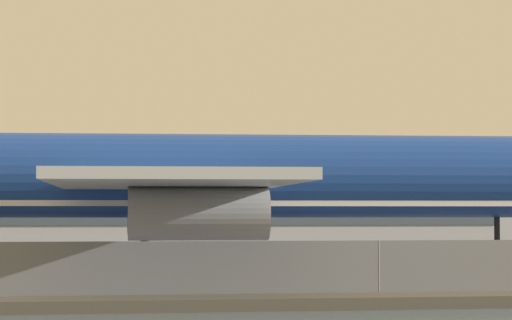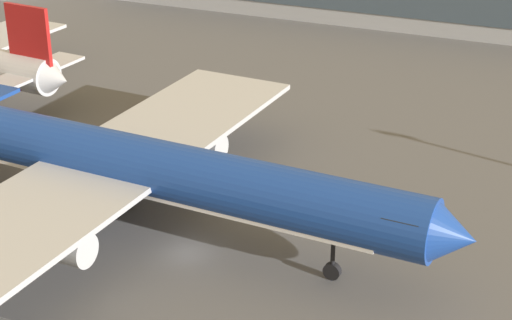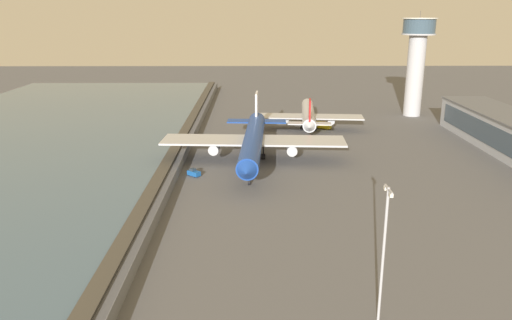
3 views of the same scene
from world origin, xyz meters
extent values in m
plane|color=#565659|center=(0.00, 0.00, 0.00)|extent=(500.00, 500.00, 0.00)
cube|color=#474238|center=(0.00, -20.50, 0.25)|extent=(320.00, 3.00, 0.50)
cube|color=slate|center=(0.00, -16.00, 1.30)|extent=(280.00, 0.08, 2.61)
cylinder|color=slate|center=(-98.00, -16.00, 1.30)|extent=(0.10, 0.10, 2.61)
cylinder|color=slate|center=(0.00, -16.00, 1.30)|extent=(0.10, 0.10, 2.61)
cylinder|color=#193D93|center=(-5.62, 1.98, 6.00)|extent=(50.39, 7.63, 4.90)
cone|color=#193D93|center=(20.78, 0.53, 6.00)|extent=(3.43, 4.82, 4.65)
cone|color=#193D93|center=(-32.03, 3.42, 6.00)|extent=(3.42, 4.58, 4.41)
cube|color=#232D3D|center=(17.43, 0.72, 6.61)|extent=(2.92, 4.30, 1.47)
cube|color=silver|center=(-5.62, 1.98, 4.65)|extent=(42.82, 6.24, 0.88)
cube|color=#B7BABF|center=(-7.47, 14.15, 5.39)|extent=(12.34, 24.66, 0.49)
cube|color=#B7BABF|center=(-8.79, -9.91, 5.39)|extent=(12.34, 24.66, 0.49)
cylinder|color=#B7BABF|center=(-6.07, 12.14, 3.80)|extent=(7.16, 3.07, 2.69)
cylinder|color=#B7BABF|center=(-7.18, -8.07, 3.80)|extent=(7.16, 3.07, 2.69)
cube|color=silver|center=(-27.68, 3.19, 10.90)|extent=(7.55, 1.00, 8.33)
cube|color=#193D93|center=(-27.44, 7.60, 6.37)|extent=(5.50, 9.10, 0.39)
cube|color=#193D93|center=(-27.92, -1.23, 6.37)|extent=(5.50, 9.10, 0.39)
cylinder|color=black|center=(11.92, 1.02, 2.12)|extent=(0.34, 0.34, 2.87)
cylinder|color=black|center=(11.92, 1.02, 0.69)|extent=(1.40, 0.61, 1.37)
cylinder|color=black|center=(-8.99, 4.74, 2.12)|extent=(0.39, 0.39, 2.87)
cylinder|color=black|center=(-8.99, 4.74, 0.69)|extent=(1.63, 1.19, 1.58)
cylinder|color=black|center=(-9.27, -0.40, 2.12)|extent=(0.39, 0.39, 2.87)
cylinder|color=black|center=(-9.27, -0.40, 0.69)|extent=(1.63, 1.19, 1.58)
cylinder|color=silver|center=(-45.25, 20.77, 5.07)|extent=(37.74, 7.56, 4.14)
cone|color=silver|center=(-65.07, 22.59, 5.07)|extent=(3.04, 4.16, 3.93)
cone|color=silver|center=(-25.44, 18.94, 5.07)|extent=(3.02, 3.96, 3.72)
cube|color=#232D3D|center=(-62.44, 22.35, 5.59)|extent=(2.59, 3.71, 1.24)
cube|color=#B21919|center=(-45.25, 20.77, 3.93)|extent=(32.06, 6.22, 0.74)
cube|color=#B7BABF|center=(-44.21, 11.63, 4.55)|extent=(9.87, 18.69, 0.41)
cube|color=#B7BABF|center=(-42.56, 29.56, 4.55)|extent=(9.87, 18.69, 0.41)
cylinder|color=#B7BABF|center=(-45.20, 13.17, 3.21)|extent=(5.44, 2.75, 2.28)
cylinder|color=#B7BABF|center=(-43.81, 28.23, 3.21)|extent=(5.44, 2.75, 2.28)
cube|color=#B21919|center=(-28.82, 19.25, 9.21)|extent=(5.65, 1.01, 7.04)
cube|color=silver|center=(-29.12, 15.97, 5.38)|extent=(4.34, 6.92, 0.33)
cube|color=silver|center=(-28.51, 22.54, 5.38)|extent=(4.34, 6.92, 0.33)
cylinder|color=black|center=(-58.33, 21.97, 1.79)|extent=(0.29, 0.29, 2.42)
cylinder|color=black|center=(-58.33, 21.97, 0.58)|extent=(1.20, 0.56, 1.16)
cylinder|color=black|center=(-42.84, 18.36, 1.79)|extent=(0.33, 0.33, 2.42)
cylinder|color=black|center=(-42.84, 18.36, 0.58)|extent=(1.41, 1.05, 1.33)
cylinder|color=black|center=(-42.44, 22.69, 1.79)|extent=(0.33, 0.33, 2.42)
cylinder|color=black|center=(-42.44, 22.69, 0.58)|extent=(1.41, 1.05, 1.33)
cube|color=#19519E|center=(5.46, -12.32, 0.75)|extent=(3.29, 3.47, 1.11)
cube|color=#283847|center=(5.20, -12.62, 1.55)|extent=(1.70, 1.68, 0.50)
cylinder|color=black|center=(5.34, -13.51, 0.35)|extent=(0.62, 0.68, 0.70)
cylinder|color=black|center=(4.30, -12.63, 0.35)|extent=(0.62, 0.68, 0.70)
cylinder|color=black|center=(6.62, -12.00, 0.35)|extent=(0.62, 0.68, 0.70)
cylinder|color=black|center=(5.59, -11.12, 0.35)|extent=(0.62, 0.68, 0.70)
cube|color=yellow|center=(-45.08, 26.00, 1.27)|extent=(4.54, 5.52, 2.07)
cube|color=#283847|center=(-44.12, 27.54, 1.66)|extent=(2.30, 2.03, 0.83)
cube|color=orange|center=(-45.08, 26.00, 2.40)|extent=(1.16, 0.98, 0.16)
cylinder|color=black|center=(-45.01, 27.86, 0.42)|extent=(0.63, 0.83, 0.84)
cylinder|color=black|center=(-43.44, 26.87, 0.42)|extent=(0.63, 0.83, 0.84)
cylinder|color=black|center=(-46.73, 25.13, 0.42)|extent=(0.63, 0.83, 0.84)
cylinder|color=black|center=(-45.15, 24.14, 0.42)|extent=(0.63, 0.83, 0.84)
cylinder|color=#ADADB2|center=(-67.55, 62.92, 14.98)|extent=(6.42, 6.42, 29.96)
cylinder|color=#ADADB2|center=(-67.55, 62.92, 30.21)|extent=(12.20, 12.20, 0.50)
cylinder|color=#384C5B|center=(-67.55, 62.92, 33.03)|extent=(11.59, 11.59, 5.14)
cylinder|color=beige|center=(-67.55, 62.92, 35.80)|extent=(12.81, 12.81, 0.40)
cylinder|color=#333338|center=(-67.55, 62.92, 37.20)|extent=(0.12, 0.12, 2.40)
cube|color=#3D4C5B|center=(-4.99, 67.60, 5.28)|extent=(83.91, 0.16, 5.76)
cylinder|color=#A8A8AD|center=(64.68, 17.63, 9.12)|extent=(0.36, 0.36, 18.23)
cube|color=#A8A8AD|center=(64.68, 17.63, 17.98)|extent=(3.20, 0.24, 0.24)
cube|color=silver|center=(63.48, 17.63, 17.68)|extent=(0.60, 0.40, 0.44)
cube|color=silver|center=(65.88, 17.63, 17.68)|extent=(0.60, 0.40, 0.44)
camera|label=1|loc=(-14.14, -68.44, 3.86)|focal=85.00mm
camera|label=2|loc=(28.63, -52.29, 35.80)|focal=60.00mm
camera|label=3|loc=(119.67, 1.48, 37.96)|focal=35.00mm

